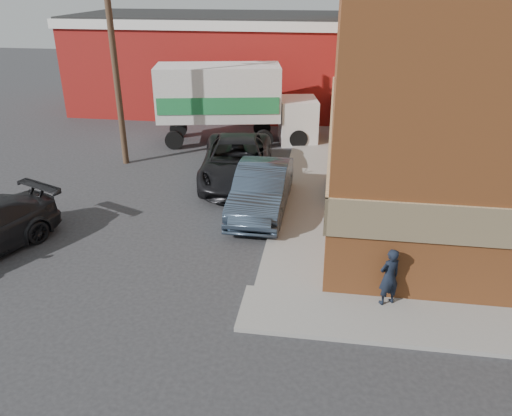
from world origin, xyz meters
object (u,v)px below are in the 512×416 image
at_px(suv_a, 237,161).
at_px(utility_pole, 114,53).
at_px(man, 389,277).
at_px(warehouse, 213,62).
at_px(sedan, 262,189).
at_px(box_truck, 234,99).

bearing_deg(suv_a, utility_pole, 158.05).
distance_m(man, suv_a, 9.54).
height_order(warehouse, utility_pole, utility_pole).
distance_m(warehouse, sedan, 16.05).
relative_size(utility_pole, sedan, 1.79).
xyz_separation_m(utility_pole, box_truck, (4.23, 3.78, -2.56)).
distance_m(utility_pole, man, 14.58).
bearing_deg(warehouse, man, -65.81).
relative_size(man, sedan, 0.31).
bearing_deg(utility_pole, box_truck, 41.82).
xyz_separation_m(man, sedan, (-3.89, 5.19, -0.06)).
height_order(utility_pole, man, utility_pole).
bearing_deg(suv_a, man, -64.58).
relative_size(suv_a, box_truck, 0.77).
xyz_separation_m(warehouse, man, (9.09, -20.25, -1.92)).
bearing_deg(box_truck, suv_a, -88.87).
relative_size(warehouse, box_truck, 2.05).
xyz_separation_m(man, box_truck, (-6.37, 13.03, 1.29)).
bearing_deg(box_truck, sedan, -83.43).
relative_size(man, suv_a, 0.25).
distance_m(utility_pole, sedan, 8.76).
distance_m(man, sedan, 6.49).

